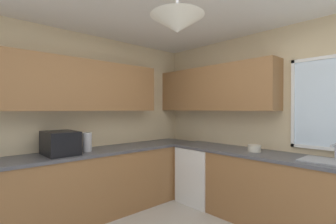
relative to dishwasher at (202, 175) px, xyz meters
The scene contains 8 objects.
room_shell 1.76m from the dishwasher, 76.85° to the right, with size 4.22×4.03×2.64m.
counter_run_left 1.74m from the dishwasher, 112.26° to the right, with size 0.65×3.64×0.91m.
counter_run_back 1.29m from the dishwasher, ahead, with size 3.31×0.65×0.91m.
dishwasher is the anchor object (origin of this frame).
microwave 2.15m from the dishwasher, 108.73° to the right, with size 0.48×0.36×0.29m, color black.
kettle 1.83m from the dishwasher, 111.73° to the right, with size 0.12×0.12×0.25m, color #B7B7BC.
sink_assembly 1.82m from the dishwasher, ahead, with size 0.58×0.40×0.19m.
bowl 1.02m from the dishwasher, ahead, with size 0.17×0.17×0.09m, color beige.
Camera 1 is at (1.38, -1.37, 1.47)m, focal length 25.81 mm.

